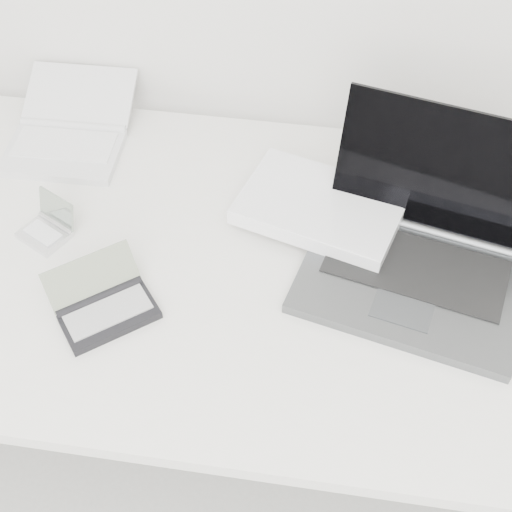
# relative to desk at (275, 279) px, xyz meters

# --- Properties ---
(desk) EXTENTS (1.60, 0.80, 0.73)m
(desk) POSITION_rel_desk_xyz_m (0.00, 0.00, 0.00)
(desk) COLOR white
(desk) RESTS_ON ground
(laptop_large) EXTENTS (0.57, 0.45, 0.26)m
(laptop_large) POSITION_rel_desk_xyz_m (0.19, 0.06, 0.09)
(laptop_large) COLOR #525557
(laptop_large) RESTS_ON desk
(netbook_open_white) EXTENTS (0.24, 0.31, 0.08)m
(netbook_open_white) POSITION_rel_desk_xyz_m (-0.48, 0.27, 0.07)
(netbook_open_white) COLOR silver
(netbook_open_white) RESTS_ON desk
(pda_silver) EXTENTS (0.12, 0.12, 0.07)m
(pda_silver) POSITION_rel_desk_xyz_m (-0.43, 0.01, 0.06)
(pda_silver) COLOR silver
(pda_silver) RESTS_ON desk
(palmtop_charcoal) EXTENTS (0.21, 0.20, 0.08)m
(palmtop_charcoal) POSITION_rel_desk_xyz_m (-0.27, -0.15, 0.06)
(palmtop_charcoal) COLOR black
(palmtop_charcoal) RESTS_ON desk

